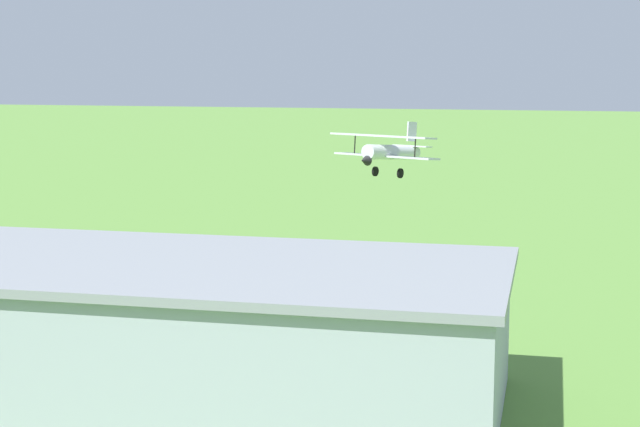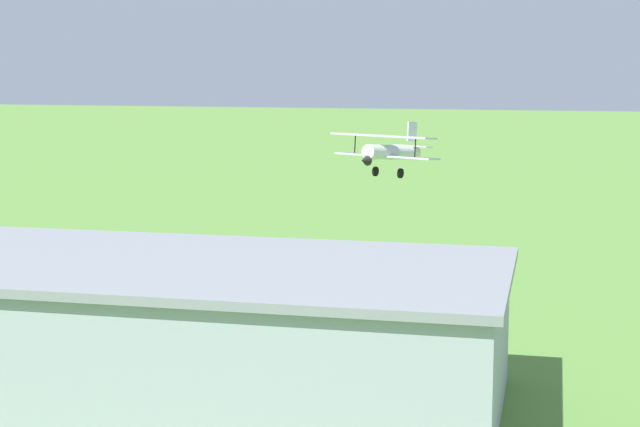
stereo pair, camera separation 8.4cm
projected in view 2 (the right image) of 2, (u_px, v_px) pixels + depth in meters
name	position (u px, v px, depth m)	size (l,w,h in m)	color
ground_plane	(339.00, 256.00, 72.45)	(400.00, 400.00, 0.00)	#568438
hangar	(115.00, 327.00, 42.43)	(32.05, 12.45, 5.78)	#99A3AD
biplane	(389.00, 150.00, 66.87)	(7.32, 6.80, 3.47)	silver
person_watching_takeoff	(43.00, 280.00, 60.76)	(0.54, 0.54, 1.68)	#B23333
person_walking_on_apron	(475.00, 312.00, 53.11)	(0.45, 0.45, 1.71)	beige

